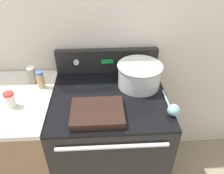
{
  "coord_description": "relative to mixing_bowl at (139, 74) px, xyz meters",
  "views": [
    {
      "loc": [
        -0.05,
        -0.82,
        1.8
      ],
      "look_at": [
        0.02,
        0.37,
        0.97
      ],
      "focal_mm": 35.0,
      "sensor_mm": 36.0,
      "label": 1
    }
  ],
  "objects": [
    {
      "name": "ladle",
      "position": [
        0.16,
        -0.31,
        -0.06
      ],
      "size": [
        0.07,
        0.28,
        0.07
      ],
      "color": "#7AB2C6",
      "rests_on": "stove_range"
    },
    {
      "name": "spice_jar_red_cap",
      "position": [
        -0.83,
        -0.2,
        -0.03
      ],
      "size": [
        0.06,
        0.06,
        0.1
      ],
      "color": "beige",
      "rests_on": "side_counter"
    },
    {
      "name": "stove_range",
      "position": [
        -0.22,
        -0.12,
        -0.55
      ],
      "size": [
        0.78,
        0.73,
        0.91
      ],
      "color": "black",
      "rests_on": "ground_plane"
    },
    {
      "name": "side_counter",
      "position": [
        -0.91,
        -0.12,
        -0.54
      ],
      "size": [
        0.61,
        0.7,
        0.92
      ],
      "color": "#896B4C",
      "rests_on": "ground_plane"
    },
    {
      "name": "casserole_dish",
      "position": [
        -0.3,
        -0.31,
        -0.07
      ],
      "size": [
        0.31,
        0.25,
        0.05
      ],
      "color": "black",
      "rests_on": "stove_range"
    },
    {
      "name": "spice_jar_white_cap",
      "position": [
        -0.76,
        0.06,
        -0.02
      ],
      "size": [
        0.06,
        0.06,
        0.13
      ],
      "color": "gray",
      "rests_on": "side_counter"
    },
    {
      "name": "control_panel",
      "position": [
        -0.22,
        0.21,
        0.0
      ],
      "size": [
        0.78,
        0.07,
        0.19
      ],
      "color": "black",
      "rests_on": "stove_range"
    },
    {
      "name": "mixing_bowl",
      "position": [
        0.0,
        0.0,
        0.0
      ],
      "size": [
        0.31,
        0.31,
        0.17
      ],
      "color": "silver",
      "rests_on": "stove_range"
    },
    {
      "name": "kitchen_wall",
      "position": [
        -0.22,
        0.27,
        0.25
      ],
      "size": [
        8.0,
        0.05,
        2.5
      ],
      "color": "beige",
      "rests_on": "ground_plane"
    },
    {
      "name": "spice_jar_blue_cap",
      "position": [
        -0.68,
        -0.0,
        -0.02
      ],
      "size": [
        0.05,
        0.05,
        0.13
      ],
      "color": "tan",
      "rests_on": "side_counter"
    }
  ]
}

